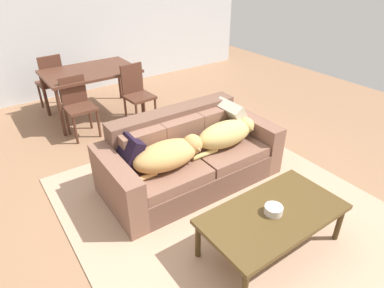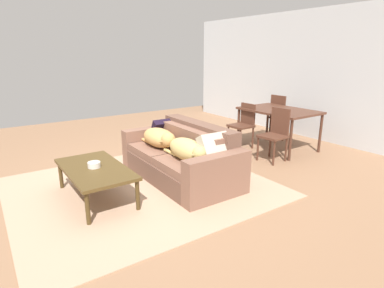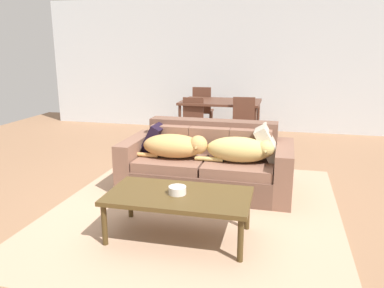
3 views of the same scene
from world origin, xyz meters
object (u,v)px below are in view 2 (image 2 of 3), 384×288
Objects in this scene: dog_on_left_cushion at (160,138)px; coffee_table at (95,171)px; dining_chair_near_right at (276,132)px; throw_pillow_by_right_arm at (216,149)px; bowl_on_coffee_table at (94,165)px; couch at (183,158)px; throw_pillow_by_left_arm at (162,130)px; dining_chair_far_left at (280,115)px; dog_on_right_cushion at (188,150)px; dining_chair_near_left at (243,123)px; dining_table at (279,113)px.

dog_on_left_cushion is 1.20m from coffee_table.
throw_pillow_by_right_arm is at bearing -78.91° from dining_chair_near_right.
throw_pillow_by_right_arm reaches higher than bowl_on_coffee_table.
dining_chair_near_right is (0.25, 1.75, 0.19)m from couch.
coffee_table is (0.70, -1.38, -0.20)m from throw_pillow_by_left_arm.
dog_on_left_cushion is 0.72× the size of coffee_table.
dining_chair_far_left is (0.02, 2.92, -0.06)m from throw_pillow_by_left_arm.
dining_chair_near_right is at bearing 85.16° from coffee_table.
dog_on_right_cushion is 2.28m from dining_chair_near_left.
throw_pillow_by_right_arm is 2.51m from dining_table.
dog_on_right_cushion is at bearing 69.48° from coffee_table.
dining_chair_near_left is at bearing 87.66° from throw_pillow_by_left_arm.
dog_on_right_cushion is 0.38m from throw_pillow_by_right_arm.
throw_pillow_by_right_arm is 3.25m from dining_chair_far_left.
dining_chair_near_left is (0.07, 1.78, -0.09)m from throw_pillow_by_left_arm.
couch is at bearing -84.57° from dining_table.
bowl_on_coffee_table is (-0.43, -1.13, -0.11)m from dog_on_right_cushion.
throw_pillow_by_left_arm reaches higher than dog_on_right_cushion.
coffee_table is at bearing -79.72° from dining_chair_near_left.
couch reaches higher than dining_table.
dog_on_left_cushion is 2.04m from dining_chair_near_left.
dining_chair_near_left is 0.95× the size of dining_chair_near_right.
throw_pillow_by_left_arm reaches higher than bowl_on_coffee_table.
couch reaches higher than throw_pillow_by_left_arm.
dining_table is at bearing 51.11° from dining_chair_near_left.
dining_table reaches higher than dog_on_right_cushion.
coffee_table is (-0.42, -1.13, -0.18)m from dog_on_right_cushion.
dog_on_right_cushion is 0.64× the size of dining_table.
dining_chair_near_left is (-0.28, 2.02, -0.07)m from dog_on_left_cushion.
dining_table reaches higher than bowl_on_coffee_table.
dining_chair_near_left is at bearing 88.22° from dining_chair_far_left.
dining_table is (-0.64, 2.55, 0.14)m from dog_on_right_cushion.
couch is at bearing -102.17° from dining_chair_near_right.
dining_chair_near_left is at bearing 101.03° from bowl_on_coffee_table.
throw_pillow_by_left_arm is 2.30× the size of bowl_on_coffee_table.
dining_chair_near_right reaches higher than bowl_on_coffee_table.
throw_pillow_by_left_arm is at bearing -101.86° from dining_table.
dog_on_right_cushion is at bearing -142.41° from throw_pillow_by_right_arm.
dining_chair_near_left reaches higher than throw_pillow_by_left_arm.
throw_pillow_by_left_arm is 0.40× the size of dining_chair_near_right.
throw_pillow_by_left_arm is at bearing 85.13° from dining_chair_far_left.
dining_chair_far_left is at bearing 91.79° from dining_chair_near_left.
throw_pillow_by_right_arm is 0.46× the size of dining_chair_near_right.
dining_chair_near_left is 0.89m from dining_chair_near_right.
dining_chair_near_right is at bearing 122.92° from dining_chair_far_left.
dining_chair_near_right is at bearing 82.63° from couch.
dining_chair_far_left is at bearing 96.77° from dog_on_left_cushion.
dining_chair_near_right is (0.47, -0.62, -0.20)m from dining_table.
dining_chair_far_left is (-0.67, 4.30, 0.06)m from bowl_on_coffee_table.
coffee_table is (-0.01, -1.31, 0.08)m from couch.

